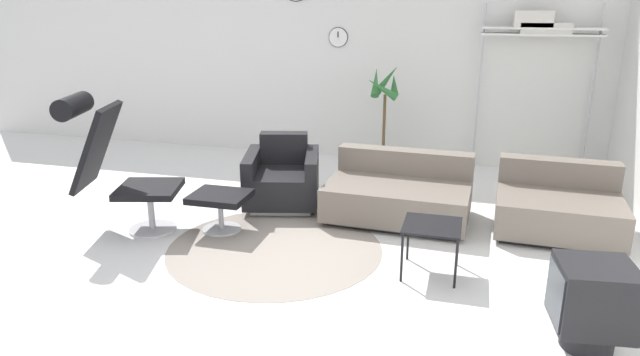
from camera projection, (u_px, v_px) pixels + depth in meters
ground_plane at (289, 245)px, 5.06m from camera, size 12.00×12.00×0.00m
wall_back at (360, 53)px, 7.45m from camera, size 12.00×0.09×2.80m
round_rug at (275, 248)px, 4.97m from camera, size 1.88×1.88×0.01m
lounge_chair at (110, 154)px, 5.15m from camera, size 1.07×0.76×1.28m
ottoman at (220, 202)px, 5.29m from camera, size 0.52×0.44×0.36m
armchair_red at (282, 180)px, 5.97m from camera, size 0.92×0.95×0.71m
couch_low at (399, 195)px, 5.61m from camera, size 1.40×0.96×0.62m
couch_second at (558, 208)px, 5.27m from camera, size 1.13×0.95×0.62m
side_table at (432, 229)px, 4.42m from camera, size 0.44×0.44×0.42m
crt_television at (592, 302)px, 3.49m from camera, size 0.50×0.47×0.56m
potted_plant at (383, 130)px, 7.06m from camera, size 0.40×0.41×1.33m
shelf_unit at (540, 30)px, 6.57m from camera, size 1.35×0.28×2.03m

